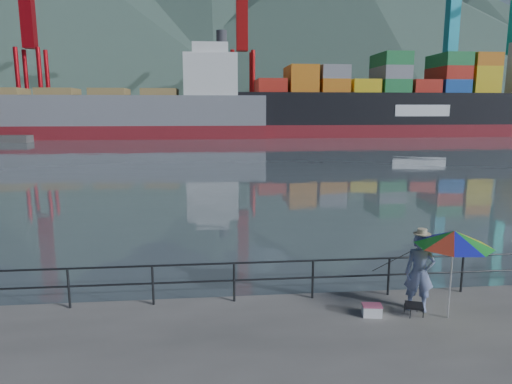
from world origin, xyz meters
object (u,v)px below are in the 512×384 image
(fisherman, at_px, (419,273))
(container_ship, at_px, (418,104))
(bulk_carrier, at_px, (128,113))
(cooler_bag, at_px, (372,311))
(beach_umbrella, at_px, (454,238))

(fisherman, relative_size, container_ship, 0.03)
(fisherman, xyz_separation_m, bulk_carrier, (-19.04, 71.91, 3.20))
(cooler_bag, relative_size, bulk_carrier, 0.01)
(beach_umbrella, distance_m, bulk_carrier, 75.03)
(fisherman, distance_m, bulk_carrier, 74.46)
(beach_umbrella, relative_size, cooler_bag, 5.00)
(fisherman, bearing_deg, beach_umbrella, -24.80)
(cooler_bag, xyz_separation_m, bulk_carrier, (-17.83, 72.13, 4.01))
(beach_umbrella, relative_size, container_ship, 0.03)
(cooler_bag, bearing_deg, container_ship, 73.63)
(cooler_bag, xyz_separation_m, container_ship, (35.41, 74.32, 5.66))
(bulk_carrier, bearing_deg, container_ship, 2.36)
(fisherman, distance_m, container_ship, 81.76)
(beach_umbrella, xyz_separation_m, container_ship, (33.69, 74.60, 3.88))
(bulk_carrier, xyz_separation_m, container_ship, (53.24, 2.19, 1.66))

